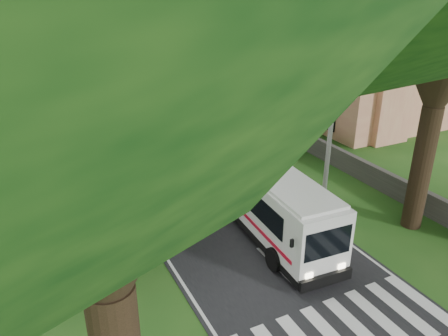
# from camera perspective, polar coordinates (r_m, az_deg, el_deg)

# --- Properties ---
(ground) EXTENTS (140.00, 140.00, 0.00)m
(ground) POSITION_cam_1_polar(r_m,az_deg,el_deg) (16.99, 10.67, -16.23)
(ground) COLOR #1A4914
(ground) RESTS_ON ground
(road) EXTENTS (8.00, 120.00, 0.04)m
(road) POSITION_cam_1_polar(r_m,az_deg,el_deg) (37.70, -12.40, 6.37)
(road) COLOR black
(road) RESTS_ON ground
(crosswalk) EXTENTS (8.00, 3.00, 0.01)m
(crosswalk) POSITION_cam_1_polar(r_m,az_deg,el_deg) (15.87, 15.18, -20.12)
(crosswalk) COLOR silver
(crosswalk) RESTS_ON ground
(property_wall) EXTENTS (0.35, 50.00, 1.20)m
(property_wall) POSITION_cam_1_polar(r_m,az_deg,el_deg) (39.64, 0.68, 8.64)
(property_wall) COLOR #383533
(property_wall) RESTS_ON ground
(church) EXTENTS (14.00, 24.00, 11.60)m
(church) POSITION_cam_1_polar(r_m,az_deg,el_deg) (41.56, 13.67, 14.76)
(church) COLOR tan
(church) RESTS_ON ground
(pole_near) EXTENTS (1.60, 0.24, 8.00)m
(pole_near) POSITION_cam_1_polar(r_m,az_deg,el_deg) (22.28, 13.81, 5.66)
(pole_near) COLOR gray
(pole_near) RESTS_ON ground
(pole_mid) EXTENTS (1.60, 0.24, 8.00)m
(pole_mid) POSITION_cam_1_polar(r_m,az_deg,el_deg) (39.28, -5.35, 13.75)
(pole_mid) COLOR gray
(pole_mid) RESTS_ON ground
(pole_far) EXTENTS (1.60, 0.24, 8.00)m
(pole_far) POSITION_cam_1_polar(r_m,az_deg,el_deg) (58.22, -12.84, 16.44)
(pole_far) COLOR gray
(pole_far) RESTS_ON ground
(coach_bus) EXTENTS (2.98, 10.96, 3.20)m
(coach_bus) POSITION_cam_1_polar(r_m,az_deg,el_deg) (20.44, 4.45, -2.79)
(coach_bus) COLOR silver
(coach_bus) RESTS_ON ground
(distant_car_a) EXTENTS (1.77, 3.55, 1.16)m
(distant_car_a) POSITION_cam_1_polar(r_m,az_deg,el_deg) (45.14, -18.99, 9.23)
(distant_car_a) COLOR #A09FA3
(distant_car_a) RESTS_ON road
(distant_car_b) EXTENTS (2.06, 3.88, 1.22)m
(distant_car_b) POSITION_cam_1_polar(r_m,az_deg,el_deg) (63.96, -20.35, 12.96)
(distant_car_b) COLOR #262250
(distant_car_b) RESTS_ON road
(distant_car_c) EXTENTS (2.92, 5.42, 1.49)m
(distant_car_c) POSITION_cam_1_polar(r_m,az_deg,el_deg) (72.45, -17.85, 14.48)
(distant_car_c) COLOR maroon
(distant_car_c) RESTS_ON road
(pedestrian) EXTENTS (0.54, 0.74, 1.87)m
(pedestrian) POSITION_cam_1_polar(r_m,az_deg,el_deg) (22.24, -23.53, -4.81)
(pedestrian) COLOR black
(pedestrian) RESTS_ON ground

